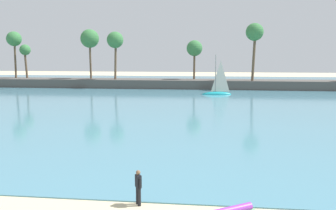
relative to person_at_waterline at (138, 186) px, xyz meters
name	(u,v)px	position (x,y,z in m)	size (l,w,h in m)	color
sea	(191,92)	(0.03, 48.22, -0.86)	(220.00, 95.96, 0.06)	teal
palm_headland	(183,76)	(-1.94, 56.21, 1.56)	(100.08, 6.16, 12.86)	#514C47
person_at_waterline	(138,186)	(0.00, 0.00, 0.00)	(0.36, 0.47, 1.67)	black
sailboat_near_shore	(217,91)	(4.73, 45.32, -0.17)	(5.20, 2.13, 7.32)	teal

